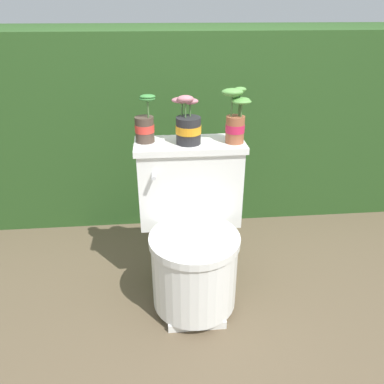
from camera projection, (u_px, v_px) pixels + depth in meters
The scene contains 6 objects.
ground_plane at pixel (203, 312), 1.84m from camera, with size 12.00×12.00×0.00m, color brown.
hedge_backdrop at pixel (182, 115), 2.81m from camera, with size 4.03×1.04×1.23m.
toilet at pixel (192, 235), 1.80m from camera, with size 0.52×0.57×0.78m.
potted_plant_left at pixel (145, 125), 1.71m from camera, with size 0.10×0.09×0.22m.
potted_plant_midleft at pixel (188, 125), 1.69m from camera, with size 0.13×0.12×0.22m.
potted_plant_middle at pixel (236, 119), 1.69m from camera, with size 0.13×0.09×0.25m.
Camera 1 is at (-0.18, -1.37, 1.35)m, focal length 35.00 mm.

